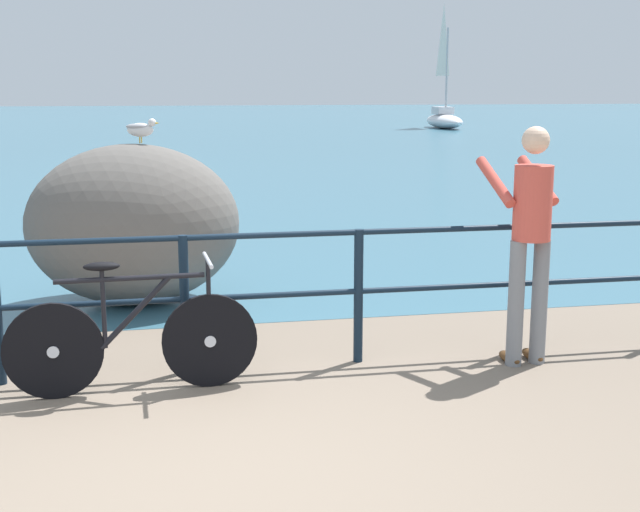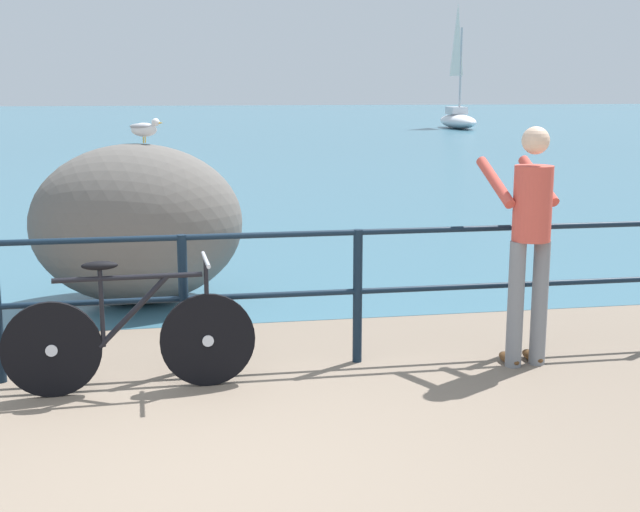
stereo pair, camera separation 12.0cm
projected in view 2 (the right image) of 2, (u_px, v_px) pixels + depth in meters
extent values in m
cube|color=#756656|center=(171.00, 163.00, 23.90)|extent=(120.00, 120.00, 0.10)
cube|color=#38667A|center=(168.00, 122.00, 50.86)|extent=(120.00, 90.00, 0.01)
cylinder|color=black|center=(184.00, 304.00, 6.16)|extent=(0.07, 0.07, 1.02)
cylinder|color=black|center=(358.00, 297.00, 6.38)|extent=(0.07, 0.07, 1.02)
cylinder|color=black|center=(520.00, 289.00, 6.61)|extent=(0.07, 0.07, 1.02)
cylinder|color=black|center=(182.00, 238.00, 6.06)|extent=(7.75, 0.04, 0.04)
cylinder|color=black|center=(184.00, 299.00, 6.15)|extent=(7.75, 0.04, 0.04)
cylinder|color=black|center=(52.00, 350.00, 5.68)|extent=(0.66, 0.06, 0.66)
cylinder|color=#B7BCC6|center=(52.00, 350.00, 5.68)|extent=(0.08, 0.06, 0.08)
cylinder|color=black|center=(208.00, 340.00, 5.90)|extent=(0.66, 0.06, 0.66)
cylinder|color=#B7BCC6|center=(208.00, 340.00, 5.90)|extent=(0.08, 0.06, 0.08)
cylinder|color=black|center=(128.00, 278.00, 5.70)|extent=(0.99, 0.07, 0.04)
cylinder|color=black|center=(134.00, 311.00, 5.75)|extent=(0.50, 0.06, 0.50)
cylinder|color=black|center=(102.00, 309.00, 5.70)|extent=(0.03, 0.03, 0.53)
ellipsoid|color=black|center=(100.00, 266.00, 5.65)|extent=(0.24, 0.11, 0.06)
cylinder|color=black|center=(207.00, 300.00, 5.85)|extent=(0.03, 0.03, 0.57)
cylinder|color=#B7BCC6|center=(206.00, 260.00, 5.79)|extent=(0.05, 0.48, 0.03)
cylinder|color=slate|center=(516.00, 305.00, 6.28)|extent=(0.12, 0.12, 0.95)
ellipsoid|color=#513319|center=(509.00, 359.00, 6.42)|extent=(0.13, 0.27, 0.08)
cylinder|color=slate|center=(540.00, 303.00, 6.34)|extent=(0.12, 0.12, 0.95)
ellipsoid|color=#513319|center=(533.00, 356.00, 6.48)|extent=(0.13, 0.27, 0.08)
cylinder|color=#CC4C3F|center=(533.00, 204.00, 6.16)|extent=(0.28, 0.28, 0.55)
sphere|color=beige|center=(536.00, 140.00, 6.08)|extent=(0.20, 0.20, 0.20)
cylinder|color=#CC4C3F|center=(495.00, 182.00, 6.31)|extent=(0.14, 0.52, 0.34)
cylinder|color=#CC4C3F|center=(538.00, 180.00, 6.41)|extent=(0.14, 0.52, 0.34)
ellipsoid|color=#605B56|center=(137.00, 224.00, 8.13)|extent=(2.01, 1.46, 1.53)
cylinder|color=gold|center=(145.00, 140.00, 8.07)|extent=(0.01, 0.01, 0.06)
cylinder|color=gold|center=(143.00, 140.00, 8.03)|extent=(0.01, 0.01, 0.06)
ellipsoid|color=white|center=(144.00, 130.00, 8.03)|extent=(0.28, 0.20, 0.13)
ellipsoid|color=#9E9EA3|center=(142.00, 126.00, 8.03)|extent=(0.27, 0.20, 0.06)
sphere|color=white|center=(156.00, 122.00, 7.99)|extent=(0.08, 0.08, 0.08)
cone|color=gold|center=(161.00, 123.00, 7.98)|extent=(0.06, 0.04, 0.02)
ellipsoid|color=white|center=(458.00, 121.00, 42.61)|extent=(1.46, 4.44, 0.70)
cube|color=silver|center=(456.00, 110.00, 42.80)|extent=(0.85, 1.33, 0.36)
cylinder|color=#B2B2B7|center=(461.00, 71.00, 41.94)|extent=(0.10, 0.10, 4.20)
pyramid|color=white|center=(457.00, 39.00, 42.36)|extent=(0.12, 1.60, 3.57)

